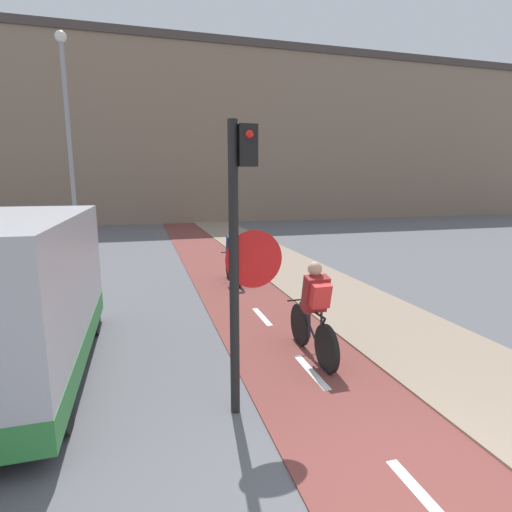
# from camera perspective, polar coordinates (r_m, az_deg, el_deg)

# --- Properties ---
(building_row_background) EXTENTS (60.00, 5.20, 11.90)m
(building_row_background) POSITION_cam_1_polar(r_m,az_deg,el_deg) (29.70, -11.86, 16.54)
(building_row_background) COLOR #89705B
(building_row_background) RESTS_ON ground_plane
(traffic_light_pole) EXTENTS (0.67, 0.25, 3.38)m
(traffic_light_pole) POSITION_cam_1_polar(r_m,az_deg,el_deg) (4.46, -2.18, 2.24)
(traffic_light_pole) COLOR black
(traffic_light_pole) RESTS_ON ground_plane
(street_lamp_far) EXTENTS (0.36, 0.36, 7.50)m
(street_lamp_far) POSITION_cam_1_polar(r_m,az_deg,el_deg) (15.33, -25.25, 16.31)
(street_lamp_far) COLOR gray
(street_lamp_far) RESTS_ON ground_plane
(cyclist_near) EXTENTS (0.46, 1.73, 1.54)m
(cyclist_near) POSITION_cam_1_polar(r_m,az_deg,el_deg) (6.26, 8.31, -8.20)
(cyclist_near) COLOR black
(cyclist_near) RESTS_ON ground_plane
(cyclist_far) EXTENTS (0.46, 1.70, 1.54)m
(cyclist_far) POSITION_cam_1_polar(r_m,az_deg,el_deg) (10.72, -3.26, -0.25)
(cyclist_far) COLOR black
(cyclist_far) RESTS_ON ground_plane
(van) EXTENTS (1.92, 4.61, 2.28)m
(van) POSITION_cam_1_polar(r_m,az_deg,el_deg) (6.42, -31.88, -5.52)
(van) COLOR #B7B7BC
(van) RESTS_ON ground_plane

